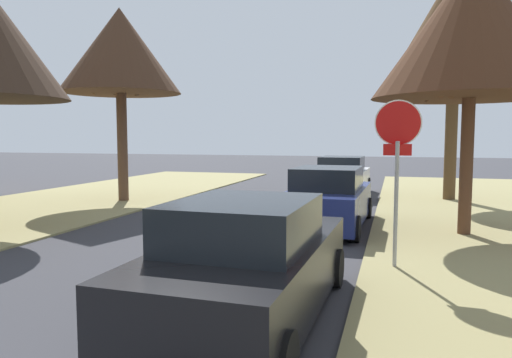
{
  "coord_description": "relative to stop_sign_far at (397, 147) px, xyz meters",
  "views": [
    {
      "loc": [
        4.14,
        1.33,
        2.35
      ],
      "look_at": [
        1.46,
        10.46,
        1.5
      ],
      "focal_mm": 33.32,
      "sensor_mm": 36.0,
      "label": 1
    }
  ],
  "objects": [
    {
      "name": "street_tree_right_mid_b",
      "position": [
        1.58,
        3.46,
        2.66
      ],
      "size": [
        4.48,
        4.48,
        6.4
      ],
      "color": "brown",
      "rests_on": "grass_verge_right"
    },
    {
      "name": "street_tree_left_far",
      "position": [
        -9.52,
        6.47,
        3.2
      ],
      "size": [
        4.26,
        4.26,
        6.86
      ],
      "color": "brown",
      "rests_on": "grass_verge_left"
    },
    {
      "name": "stop_sign_far",
      "position": [
        0.0,
        0.0,
        0.0
      ],
      "size": [
        0.81,
        0.51,
        2.95
      ],
      "color": "#9EA0A5",
      "rests_on": "grass_verge_right"
    },
    {
      "name": "parked_sedan_black",
      "position": [
        -1.81,
        -2.97,
        -1.45
      ],
      "size": [
        2.04,
        4.45,
        1.57
      ],
      "color": "black",
      "rests_on": "ground"
    },
    {
      "name": "street_tree_right_far",
      "position": [
        1.91,
        10.1,
        4.37
      ],
      "size": [
        4.21,
        4.21,
        8.43
      ],
      "color": "brown",
      "rests_on": "grass_verge_right"
    },
    {
      "name": "parked_sedan_navy",
      "position": [
        -1.68,
        3.65,
        -1.45
      ],
      "size": [
        2.04,
        4.45,
        1.57
      ],
      "color": "navy",
      "rests_on": "ground"
    },
    {
      "name": "parked_sedan_white",
      "position": [
        -2.06,
        10.58,
        -1.45
      ],
      "size": [
        2.04,
        4.45,
        1.57
      ],
      "color": "white",
      "rests_on": "ground"
    }
  ]
}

